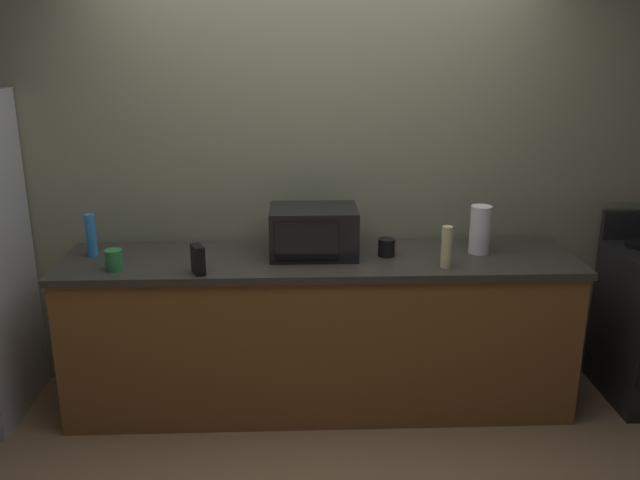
# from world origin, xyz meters

# --- Properties ---
(ground_plane) EXTENTS (8.00, 8.00, 0.00)m
(ground_plane) POSITION_xyz_m (0.00, 0.00, 0.00)
(ground_plane) COLOR #93704C
(back_wall) EXTENTS (6.40, 0.10, 2.70)m
(back_wall) POSITION_xyz_m (0.00, 0.81, 1.35)
(back_wall) COLOR gray
(back_wall) RESTS_ON ground_plane
(counter_run) EXTENTS (2.84, 0.64, 0.90)m
(counter_run) POSITION_xyz_m (0.00, 0.40, 0.45)
(counter_run) COLOR brown
(counter_run) RESTS_ON ground_plane
(microwave) EXTENTS (0.48, 0.35, 0.27)m
(microwave) POSITION_xyz_m (-0.03, 0.45, 1.04)
(microwave) COLOR black
(microwave) RESTS_ON counter_run
(paper_towel_roll) EXTENTS (0.12, 0.12, 0.27)m
(paper_towel_roll) POSITION_xyz_m (0.90, 0.45, 1.04)
(paper_towel_roll) COLOR white
(paper_towel_roll) RESTS_ON counter_run
(cordless_phone) EXTENTS (0.09, 0.12, 0.15)m
(cordless_phone) POSITION_xyz_m (-0.63, 0.16, 0.98)
(cordless_phone) COLOR black
(cordless_phone) RESTS_ON counter_run
(bottle_spray_cleaner) EXTENTS (0.06, 0.06, 0.24)m
(bottle_spray_cleaner) POSITION_xyz_m (-1.26, 0.48, 1.02)
(bottle_spray_cleaner) COLOR #338CE5
(bottle_spray_cleaner) RESTS_ON counter_run
(bottle_hand_soap) EXTENTS (0.06, 0.06, 0.22)m
(bottle_hand_soap) POSITION_xyz_m (0.66, 0.21, 1.01)
(bottle_hand_soap) COLOR beige
(bottle_hand_soap) RESTS_ON counter_run
(mug_black) EXTENTS (0.09, 0.09, 0.10)m
(mug_black) POSITION_xyz_m (0.37, 0.41, 0.95)
(mug_black) COLOR black
(mug_black) RESTS_ON counter_run
(mug_green) EXTENTS (0.09, 0.09, 0.11)m
(mug_green) POSITION_xyz_m (-1.08, 0.23, 0.95)
(mug_green) COLOR #2D8C47
(mug_green) RESTS_ON counter_run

